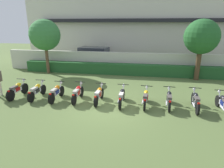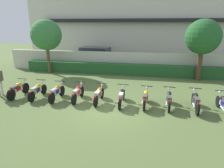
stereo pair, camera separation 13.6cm
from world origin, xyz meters
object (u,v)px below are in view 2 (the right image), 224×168
(tree_near_inspector, at_px, (46,35))
(motorcycle_in_row_5, at_px, (122,96))
(parked_car, at_px, (97,57))
(motorcycle_in_row_1, at_px, (37,90))
(motorcycle_in_row_9, at_px, (224,104))
(motorcycle_in_row_4, at_px, (99,95))
(motorcycle_in_row_3, at_px, (78,93))
(motorcycle_in_row_2, at_px, (57,92))
(motorcycle_in_row_8, at_px, (196,101))
(motorcycle_in_row_0, at_px, (18,89))
(motorcycle_in_row_6, at_px, (146,98))
(motorcycle_in_row_7, at_px, (169,99))
(tree_far_side, at_px, (203,37))

(tree_near_inspector, height_order, motorcycle_in_row_5, tree_near_inspector)
(parked_car, height_order, tree_near_inspector, tree_near_inspector)
(motorcycle_in_row_1, xyz_separation_m, motorcycle_in_row_9, (9.68, -0.10, -0.00))
(motorcycle_in_row_1, bearing_deg, motorcycle_in_row_9, -91.36)
(motorcycle_in_row_4, bearing_deg, motorcycle_in_row_5, -90.98)
(motorcycle_in_row_3, xyz_separation_m, motorcycle_in_row_9, (7.28, -0.13, -0.01))
(motorcycle_in_row_2, height_order, motorcycle_in_row_8, motorcycle_in_row_8)
(motorcycle_in_row_2, bearing_deg, motorcycle_in_row_1, 87.05)
(motorcycle_in_row_0, bearing_deg, motorcycle_in_row_6, -88.66)
(motorcycle_in_row_0, relative_size, motorcycle_in_row_7, 1.04)
(motorcycle_in_row_5, bearing_deg, motorcycle_in_row_9, -90.85)
(motorcycle_in_row_8, bearing_deg, motorcycle_in_row_9, -92.04)
(motorcycle_in_row_1, relative_size, motorcycle_in_row_2, 1.03)
(motorcycle_in_row_3, bearing_deg, motorcycle_in_row_7, -90.98)
(motorcycle_in_row_3, relative_size, motorcycle_in_row_4, 1.01)
(motorcycle_in_row_1, height_order, motorcycle_in_row_5, motorcycle_in_row_5)
(motorcycle_in_row_1, distance_m, motorcycle_in_row_2, 1.21)
(motorcycle_in_row_6, distance_m, motorcycle_in_row_9, 3.63)
(parked_car, height_order, motorcycle_in_row_3, parked_car)
(motorcycle_in_row_0, bearing_deg, tree_far_side, -61.36)
(motorcycle_in_row_2, height_order, motorcycle_in_row_4, motorcycle_in_row_2)
(motorcycle_in_row_4, distance_m, motorcycle_in_row_5, 1.23)
(parked_car, xyz_separation_m, motorcycle_in_row_6, (5.02, -9.01, -0.49))
(parked_car, height_order, motorcycle_in_row_2, parked_car)
(motorcycle_in_row_5, xyz_separation_m, motorcycle_in_row_7, (2.38, 0.09, -0.00))
(motorcycle_in_row_0, distance_m, motorcycle_in_row_1, 1.18)
(tree_far_side, height_order, motorcycle_in_row_6, tree_far_side)
(motorcycle_in_row_2, bearing_deg, motorcycle_in_row_7, -88.63)
(motorcycle_in_row_7, bearing_deg, motorcycle_in_row_8, -89.84)
(motorcycle_in_row_4, distance_m, motorcycle_in_row_8, 4.86)
(tree_far_side, bearing_deg, parked_car, 159.01)
(motorcycle_in_row_7, height_order, motorcycle_in_row_9, motorcycle_in_row_9)
(motorcycle_in_row_2, distance_m, motorcycle_in_row_4, 2.39)
(parked_car, bearing_deg, motorcycle_in_row_1, -89.78)
(motorcycle_in_row_5, height_order, motorcycle_in_row_6, motorcycle_in_row_6)
(parked_car, relative_size, motorcycle_in_row_3, 2.52)
(motorcycle_in_row_1, bearing_deg, motorcycle_in_row_0, 92.11)
(motorcycle_in_row_4, bearing_deg, tree_far_side, -46.72)
(tree_far_side, height_order, motorcycle_in_row_0, tree_far_side)
(motorcycle_in_row_7, bearing_deg, motorcycle_in_row_5, 94.85)
(motorcycle_in_row_5, relative_size, motorcycle_in_row_6, 1.06)
(tree_near_inspector, relative_size, motorcycle_in_row_5, 2.30)
(tree_far_side, distance_m, motorcycle_in_row_4, 8.77)
(motorcycle_in_row_0, xyz_separation_m, motorcycle_in_row_6, (7.22, 0.03, -0.01))
(motorcycle_in_row_8, xyz_separation_m, motorcycle_in_row_9, (1.22, -0.10, -0.01))
(tree_far_side, bearing_deg, motorcycle_in_row_1, -149.93)
(motorcycle_in_row_2, xyz_separation_m, motorcycle_in_row_5, (3.62, 0.03, -0.01))
(motorcycle_in_row_9, bearing_deg, tree_far_side, -1.36)
(parked_car, relative_size, motorcycle_in_row_4, 2.55)
(motorcycle_in_row_2, relative_size, motorcycle_in_row_6, 1.02)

